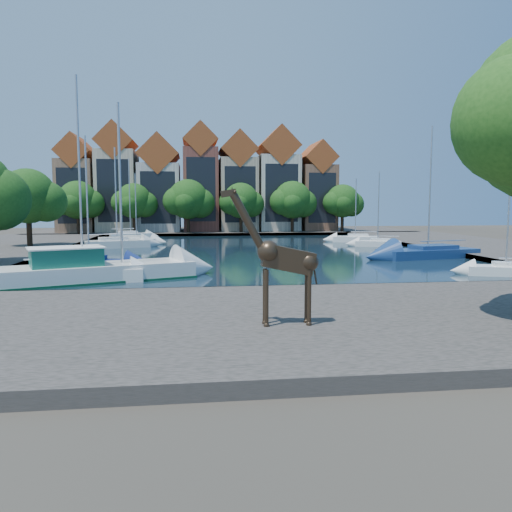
{
  "coord_description": "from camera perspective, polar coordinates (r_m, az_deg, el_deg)",
  "views": [
    {
      "loc": [
        -5.45,
        -25.58,
        4.74
      ],
      "look_at": [
        -2.42,
        -2.0,
        2.27
      ],
      "focal_mm": 35.0,
      "sensor_mm": 36.0,
      "label": 1
    }
  ],
  "objects": [
    {
      "name": "far_quay",
      "position": [
        81.89,
        -3.5,
        2.77
      ],
      "size": [
        60.0,
        16.0,
        0.5
      ],
      "primitive_type": "cube",
      "color": "#504A45",
      "rests_on": "ground"
    },
    {
      "name": "sailboat_left_a",
      "position": [
        31.76,
        -19.17,
        -1.71
      ],
      "size": [
        7.22,
        3.54,
        12.14
      ],
      "color": "white",
      "rests_on": "water_basin"
    },
    {
      "name": "townhouse_east_mid",
      "position": [
        82.82,
        2.41,
        8.25
      ],
      "size": [
        6.43,
        9.18,
        16.65
      ],
      "color": "beige",
      "rests_on": "far_quay"
    },
    {
      "name": "sailboat_right_d",
      "position": [
        63.25,
        11.26,
        2.07
      ],
      "size": [
        5.86,
        3.16,
        7.8
      ],
      "color": "white",
      "rests_on": "water_basin"
    },
    {
      "name": "townhouse_west_mid",
      "position": [
        82.46,
        -15.52,
        8.14
      ],
      "size": [
        5.94,
        9.18,
        16.79
      ],
      "color": "#C3B496",
      "rests_on": "far_quay"
    },
    {
      "name": "sailboat_left_e",
      "position": [
        70.2,
        -14.14,
        2.43
      ],
      "size": [
        5.7,
        3.39,
        10.81
      ],
      "color": "white",
      "rests_on": "water_basin"
    },
    {
      "name": "ground",
      "position": [
        26.58,
        4.64,
        -4.36
      ],
      "size": [
        160.0,
        160.0,
        0.0
      ],
      "primitive_type": "plane",
      "color": "#38332B",
      "rests_on": "ground"
    },
    {
      "name": "giraffe_statue",
      "position": [
        17.42,
        2.88,
        -0.32
      ],
      "size": [
        3.33,
        0.58,
        4.77
      ],
      "color": "#332619",
      "rests_on": "near_quay"
    },
    {
      "name": "far_tree_mid_west",
      "position": [
        76.08,
        -7.7,
        6.29
      ],
      "size": [
        7.8,
        6.0,
        8.0
      ],
      "color": "#332114",
      "rests_on": "far_quay"
    },
    {
      "name": "side_tree_left_far",
      "position": [
        56.05,
        -24.53,
        6.05
      ],
      "size": [
        7.28,
        5.6,
        7.88
      ],
      "color": "#332114",
      "rests_on": "left_quay"
    },
    {
      "name": "sailboat_left_d",
      "position": [
        60.84,
        -13.49,
        1.87
      ],
      "size": [
        5.75,
        3.85,
        8.26
      ],
      "color": "silver",
      "rests_on": "water_basin"
    },
    {
      "name": "townhouse_west_inner",
      "position": [
        81.77,
        -10.95,
        7.65
      ],
      "size": [
        6.43,
        9.18,
        15.15
      ],
      "color": "beige",
      "rests_on": "far_quay"
    },
    {
      "name": "sailboat_left_b",
      "position": [
        37.3,
        -18.52,
        -0.73
      ],
      "size": [
        7.02,
        3.35,
        9.39
      ],
      "color": "navy",
      "rests_on": "water_basin"
    },
    {
      "name": "sailboat_right_c",
      "position": [
        57.0,
        13.73,
        1.56
      ],
      "size": [
        5.21,
        3.15,
        8.24
      ],
      "color": "white",
      "rests_on": "water_basin"
    },
    {
      "name": "sailboat_left_c",
      "position": [
        55.76,
        -15.58,
        1.56
      ],
      "size": [
        7.05,
        4.26,
        10.66
      ],
      "color": "silver",
      "rests_on": "water_basin"
    },
    {
      "name": "far_tree_far_west",
      "position": [
        77.83,
        -19.63,
        5.91
      ],
      "size": [
        7.28,
        5.6,
        7.68
      ],
      "color": "#332114",
      "rests_on": "far_quay"
    },
    {
      "name": "water_basin",
      "position": [
        50.1,
        -1.04,
        0.55
      ],
      "size": [
        38.0,
        50.0,
        0.08
      ],
      "primitive_type": "cube",
      "color": "black",
      "rests_on": "ground"
    },
    {
      "name": "townhouse_center",
      "position": [
        81.66,
        -6.36,
        8.44
      ],
      "size": [
        5.44,
        9.18,
        16.93
      ],
      "color": "brown",
      "rests_on": "far_quay"
    },
    {
      "name": "sailboat_right_b",
      "position": [
        46.08,
        19.06,
        0.53
      ],
      "size": [
        9.2,
        4.87,
        11.32
      ],
      "color": "navy",
      "rests_on": "water_basin"
    },
    {
      "name": "right_quay",
      "position": [
        58.35,
        24.16,
        1.0
      ],
      "size": [
        14.0,
        52.0,
        0.5
      ],
      "primitive_type": "cube",
      "color": "#504A45",
      "rests_on": "ground"
    },
    {
      "name": "townhouse_east_inner",
      "position": [
        81.96,
        -2.12,
        8.02
      ],
      "size": [
        5.94,
        9.18,
        15.79
      ],
      "color": "tan",
      "rests_on": "far_quay"
    },
    {
      "name": "near_quay",
      "position": [
        19.88,
        8.85,
        -7.19
      ],
      "size": [
        50.0,
        14.0,
        0.5
      ],
      "primitive_type": "cube",
      "color": "#504A45",
      "rests_on": "ground"
    },
    {
      "name": "far_tree_far_east",
      "position": [
        79.63,
        9.93,
        6.08
      ],
      "size": [
        6.76,
        5.2,
        7.36
      ],
      "color": "#332114",
      "rests_on": "far_quay"
    },
    {
      "name": "motorsailer",
      "position": [
        31.85,
        -17.99,
        -1.28
      ],
      "size": [
        11.57,
        7.06,
        10.79
      ],
      "color": "white",
      "rests_on": "water_basin"
    },
    {
      "name": "townhouse_west_end",
      "position": [
        83.48,
        -19.62,
        7.39
      ],
      "size": [
        5.44,
        9.18,
        14.93
      ],
      "color": "#876349",
      "rests_on": "far_quay"
    },
    {
      "name": "far_tree_west",
      "position": [
        76.54,
        -13.74,
        6.01
      ],
      "size": [
        6.76,
        5.2,
        7.36
      ],
      "color": "#332114",
      "rests_on": "far_quay"
    },
    {
      "name": "sailboat_right_a",
      "position": [
        36.67,
        26.64,
        -1.21
      ],
      "size": [
        5.09,
        3.18,
        9.97
      ],
      "color": "white",
      "rests_on": "water_basin"
    },
    {
      "name": "far_tree_mid_east",
      "position": [
        76.45,
        -1.66,
        6.22
      ],
      "size": [
        7.02,
        5.4,
        7.52
      ],
      "color": "#332114",
      "rests_on": "far_quay"
    },
    {
      "name": "far_tree_east",
      "position": [
        77.65,
        4.26,
        6.28
      ],
      "size": [
        7.54,
        5.8,
        7.84
      ],
      "color": "#332114",
      "rests_on": "far_quay"
    },
    {
      "name": "townhouse_east_end",
      "position": [
        84.13,
        6.81,
        7.5
      ],
      "size": [
        5.44,
        9.18,
        14.43
      ],
      "color": "brown",
      "rests_on": "far_quay"
    }
  ]
}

